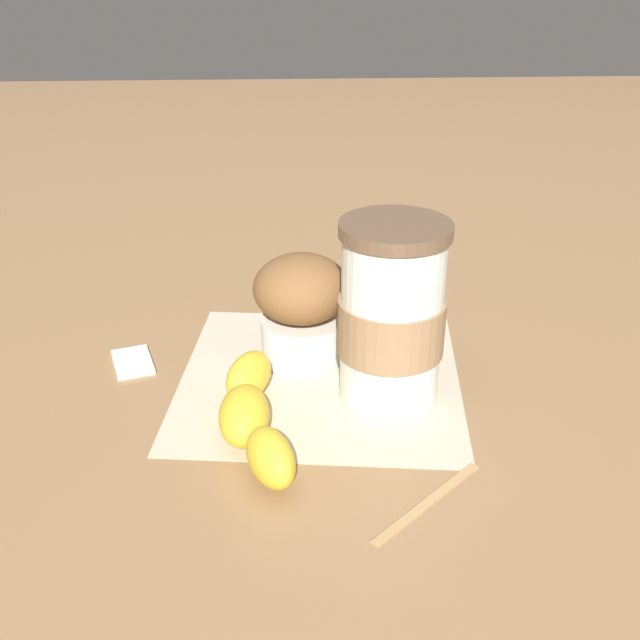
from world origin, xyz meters
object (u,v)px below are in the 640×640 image
Objects in this scene: muffin at (302,305)px; sugar_packet at (133,360)px; coffee_cup at (391,316)px; banana at (253,414)px.

muffin is 1.93× the size of sugar_packet.
coffee_cup is at bearing 164.06° from sugar_packet.
banana is (0.11, 0.05, -0.05)m from coffee_cup.
sugar_packet is (0.11, -0.11, -0.02)m from banana.
muffin is at bearing -42.84° from coffee_cup.
coffee_cup is 0.13m from banana.
coffee_cup is 1.53× the size of muffin.
banana is (0.04, 0.11, -0.03)m from muffin.
muffin is 0.13m from banana.
banana is at bearing 70.79° from muffin.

